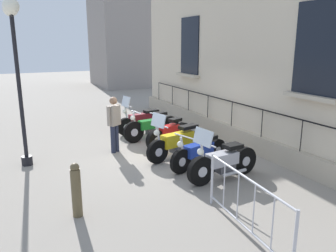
{
  "coord_description": "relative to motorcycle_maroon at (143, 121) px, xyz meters",
  "views": [
    {
      "loc": [
        4.04,
        8.59,
        3.18
      ],
      "look_at": [
        -0.07,
        0.0,
        0.8
      ],
      "focal_mm": 36.02,
      "sensor_mm": 36.0,
      "label": 1
    }
  ],
  "objects": [
    {
      "name": "pedestrian_standing",
      "position": [
        1.54,
        1.68,
        0.5
      ],
      "size": [
        0.46,
        0.38,
        1.65
      ],
      "color": "#23283D",
      "rests_on": "ground_plane"
    },
    {
      "name": "motorcycle_green",
      "position": [
        0.03,
        0.94,
        0.0
      ],
      "size": [
        2.11,
        0.61,
        1.02
      ],
      "color": "black",
      "rests_on": "ground_plane"
    },
    {
      "name": "lamppost",
      "position": [
        3.97,
        1.72,
        2.83
      ],
      "size": [
        0.37,
        1.07,
        4.16
      ],
      "color": "black",
      "rests_on": "ground_plane"
    },
    {
      "name": "motorcycle_blue",
      "position": [
        -0.07,
        3.84,
        -0.03
      ],
      "size": [
        1.93,
        0.79,
        0.96
      ],
      "color": "black",
      "rests_on": "ground_plane"
    },
    {
      "name": "building_facade",
      "position": [
        -2.53,
        2.38,
        3.94
      ],
      "size": [
        0.82,
        13.56,
        8.94
      ],
      "color": "beige",
      "rests_on": "ground_plane"
    },
    {
      "name": "motorcycle_silver",
      "position": [
        -0.15,
        4.78,
        -0.0
      ],
      "size": [
        2.03,
        0.74,
        1.32
      ],
      "color": "black",
      "rests_on": "ground_plane"
    },
    {
      "name": "distant_building",
      "position": [
        -3.61,
        -13.51,
        4.72
      ],
      "size": [
        3.62,
        5.06,
        10.31
      ],
      "color": "gray",
      "rests_on": "ground_plane"
    },
    {
      "name": "crowd_barrier",
      "position": [
        0.86,
        6.9,
        0.13
      ],
      "size": [
        0.28,
        2.44,
        1.05
      ],
      "color": "#B7B7BF",
      "rests_on": "ground_plane"
    },
    {
      "name": "motorcycle_yellow",
      "position": [
        0.08,
        2.94,
        0.02
      ],
      "size": [
        2.15,
        0.8,
        1.36
      ],
      "color": "black",
      "rests_on": "ground_plane"
    },
    {
      "name": "bollard",
      "position": [
        3.29,
        5.05,
        0.1
      ],
      "size": [
        0.18,
        0.18,
        1.05
      ],
      "color": "brown",
      "rests_on": "ground_plane"
    },
    {
      "name": "ground_plane",
      "position": [
        0.21,
        2.38,
        -0.43
      ],
      "size": [
        60.0,
        60.0,
        0.0
      ],
      "primitive_type": "plane",
      "color": "gray"
    },
    {
      "name": "motorcycle_red",
      "position": [
        -0.17,
        1.83,
        -0.04
      ],
      "size": [
        1.83,
        0.89,
        1.11
      ],
      "color": "black",
      "rests_on": "ground_plane"
    },
    {
      "name": "motorcycle_maroon",
      "position": [
        0.0,
        0.0,
        0.0
      ],
      "size": [
        2.03,
        0.61,
        1.38
      ],
      "color": "black",
      "rests_on": "ground_plane"
    }
  ]
}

